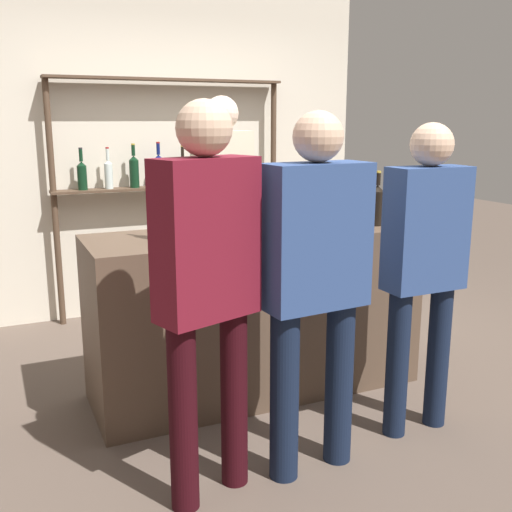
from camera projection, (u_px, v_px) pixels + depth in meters
The scene contains 16 objects.
ground_plane at pixel (256, 387), 3.77m from camera, with size 16.00×16.00×0.00m, color brown.
bar_counter at pixel (256, 312), 3.66m from camera, with size 1.99×0.67×1.00m, color brown.
back_wall at pixel (165, 149), 5.17m from camera, with size 3.59×0.12×2.80m, color beige.
back_shelf at pixel (170, 164), 5.04m from camera, with size 1.97×0.18×1.97m.
counter_bottle_0 at pixel (274, 207), 3.64m from camera, with size 0.08×0.08×0.33m.
counter_bottle_1 at pixel (330, 210), 3.54m from camera, with size 0.09×0.09×0.33m.
counter_bottle_2 at pixel (365, 199), 3.88m from camera, with size 0.09×0.09×0.37m.
counter_bottle_3 at pixel (195, 218), 3.21m from camera, with size 0.07×0.07×0.35m.
counter_bottle_4 at pixel (160, 215), 3.26m from camera, with size 0.07×0.07×0.37m.
counter_bottle_5 at pixel (377, 204), 3.72m from camera, with size 0.08×0.08×0.34m.
wine_glass at pixel (342, 204), 3.92m from camera, with size 0.08×0.08×0.14m.
cork_jar at pixel (250, 216), 3.67m from camera, with size 0.13×0.13×0.14m.
server_behind_counter at pixel (223, 200), 4.26m from camera, with size 0.42×0.24×1.81m.
customer_right at pixel (425, 256), 3.06m from camera, with size 0.42×0.21×1.64m.
customer_center at pixel (315, 271), 2.69m from camera, with size 0.50×0.25×1.69m.
customer_left at pixel (207, 274), 2.48m from camera, with size 0.47×0.32×1.73m.
Camera 1 is at (-1.43, -3.18, 1.65)m, focal length 42.00 mm.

